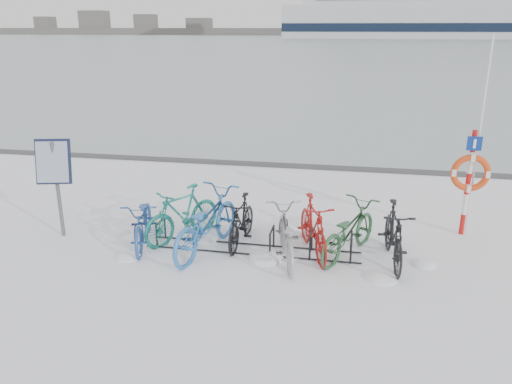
% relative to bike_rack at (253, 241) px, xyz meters
% --- Properties ---
extents(ground, '(900.00, 900.00, 0.00)m').
position_rel_bike_rack_xyz_m(ground, '(0.00, 0.00, -0.18)').
color(ground, white).
rests_on(ground, ground).
extents(ice_sheet, '(400.00, 298.00, 0.02)m').
position_rel_bike_rack_xyz_m(ice_sheet, '(0.00, 155.00, -0.17)').
color(ice_sheet, '#9FABB3').
rests_on(ice_sheet, ground).
extents(quay_edge, '(400.00, 0.25, 0.10)m').
position_rel_bike_rack_xyz_m(quay_edge, '(0.00, 5.90, -0.13)').
color(quay_edge, '#3F3F42').
rests_on(quay_edge, ground).
extents(bike_rack, '(4.00, 0.48, 0.46)m').
position_rel_bike_rack_xyz_m(bike_rack, '(0.00, 0.00, 0.00)').
color(bike_rack, black).
rests_on(bike_rack, ground).
extents(info_board, '(0.70, 0.40, 1.96)m').
position_rel_bike_rack_xyz_m(info_board, '(-3.87, -0.04, 1.23)').
color(info_board, '#595B5E').
rests_on(info_board, ground).
extents(lifebuoy_station, '(0.74, 0.22, 3.86)m').
position_rel_bike_rack_xyz_m(lifebuoy_station, '(3.99, 1.49, 1.11)').
color(lifebuoy_station, '#B8110E').
rests_on(lifebuoy_station, ground).
extents(cruise_ferry, '(133.90, 25.26, 44.00)m').
position_rel_bike_rack_xyz_m(cruise_ferry, '(41.41, 191.69, 11.80)').
color(cruise_ferry, silver).
rests_on(cruise_ferry, ground).
extents(shoreline, '(180.00, 12.00, 9.50)m').
position_rel_bike_rack_xyz_m(shoreline, '(-122.02, 260.00, 2.61)').
color(shoreline, '#525252').
rests_on(shoreline, ground).
extents(bike_0, '(1.11, 1.95, 0.97)m').
position_rel_bike_rack_xyz_m(bike_0, '(-2.11, -0.06, 0.30)').
color(bike_0, '#264B8F').
rests_on(bike_0, ground).
extents(bike_1, '(1.40, 1.81, 1.09)m').
position_rel_bike_rack_xyz_m(bike_1, '(-1.46, 0.29, 0.37)').
color(bike_1, '#187368').
rests_on(bike_1, ground).
extents(bike_2, '(1.29, 2.36, 1.18)m').
position_rel_bike_rack_xyz_m(bike_2, '(-0.85, -0.13, 0.41)').
color(bike_2, '#2E6FB7').
rests_on(bike_2, ground).
extents(bike_3, '(0.57, 1.64, 0.97)m').
position_rel_bike_rack_xyz_m(bike_3, '(-0.28, 0.28, 0.30)').
color(bike_3, black).
rests_on(bike_3, ground).
extents(bike_4, '(1.08, 1.96, 0.98)m').
position_rel_bike_rack_xyz_m(bike_4, '(0.65, -0.25, 0.31)').
color(bike_4, '#95969C').
rests_on(bike_4, ground).
extents(bike_5, '(1.07, 1.87, 1.08)m').
position_rel_bike_rack_xyz_m(bike_5, '(1.10, 0.12, 0.36)').
color(bike_5, '#A21714').
rests_on(bike_5, ground).
extents(bike_6, '(1.45, 2.02, 1.01)m').
position_rel_bike_rack_xyz_m(bike_6, '(1.74, 0.16, 0.32)').
color(bike_6, '#2B5B36').
rests_on(bike_6, ground).
extents(bike_7, '(0.65, 1.85, 1.09)m').
position_rel_bike_rack_xyz_m(bike_7, '(2.52, 0.01, 0.36)').
color(bike_7, black).
rests_on(bike_7, ground).
extents(snow_drifts, '(6.21, 2.03, 0.23)m').
position_rel_bike_rack_xyz_m(snow_drifts, '(0.46, -0.14, -0.18)').
color(snow_drifts, white).
rests_on(snow_drifts, ground).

